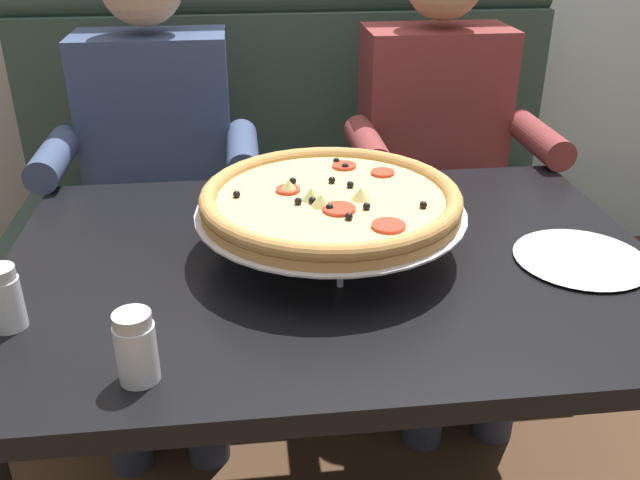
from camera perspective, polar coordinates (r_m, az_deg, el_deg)
name	(u,v)px	position (r m, az deg, el deg)	size (l,w,h in m)	color
booth_bench	(295,217)	(2.25, -2.07, 1.92)	(1.73, 0.78, 1.13)	#384C42
dining_table	(332,298)	(1.35, 1.00, -4.84)	(1.23, 0.86, 0.73)	black
diner_left	(156,160)	(1.90, -13.41, 6.46)	(0.54, 0.64, 1.27)	#2D3342
diner_right	(441,149)	(1.96, 9.96, 7.46)	(0.54, 0.64, 1.27)	#2D3342
pizza	(333,201)	(1.29, 1.07, 3.27)	(0.51, 0.51, 0.14)	silver
shaker_parmesan	(137,352)	(1.01, -14.94, -8.94)	(0.06, 0.06, 0.11)	white
shaker_pepper_flakes	(6,302)	(1.19, -24.60, -4.72)	(0.05, 0.05, 0.11)	white
plate_near_left	(581,256)	(1.38, 20.83, -1.24)	(0.25, 0.25, 0.02)	white
patio_chair	(571,81)	(3.66, 20.09, 12.26)	(0.43, 0.43, 0.86)	black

